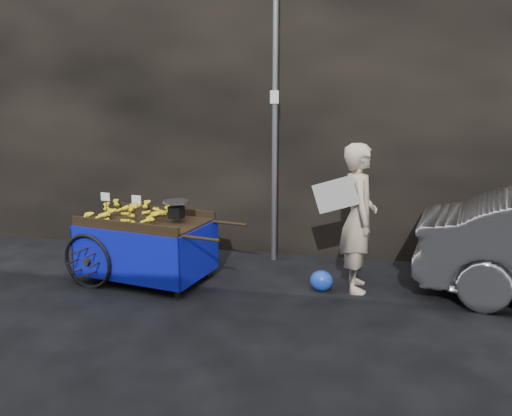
# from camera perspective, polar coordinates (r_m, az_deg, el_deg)

# --- Properties ---
(ground) EXTENTS (80.00, 80.00, 0.00)m
(ground) POSITION_cam_1_polar(r_m,az_deg,el_deg) (6.46, -2.65, -9.22)
(ground) COLOR black
(ground) RESTS_ON ground
(building_wall) EXTENTS (13.50, 2.00, 5.00)m
(building_wall) POSITION_cam_1_polar(r_m,az_deg,el_deg) (8.48, 4.38, 13.18)
(building_wall) COLOR black
(building_wall) RESTS_ON ground
(street_pole) EXTENTS (0.12, 0.10, 4.00)m
(street_pole) POSITION_cam_1_polar(r_m,az_deg,el_deg) (7.22, 2.16, 9.44)
(street_pole) COLOR slate
(street_pole) RESTS_ON ground
(banana_cart) EXTENTS (2.33, 1.36, 1.19)m
(banana_cart) POSITION_cam_1_polar(r_m,az_deg,el_deg) (6.75, -12.83, -2.02)
(banana_cart) COLOR black
(banana_cart) RESTS_ON ground
(vendor) EXTENTS (0.84, 0.73, 1.86)m
(vendor) POSITION_cam_1_polar(r_m,az_deg,el_deg) (6.32, 11.62, -1.11)
(vendor) COLOR #C3AD91
(vendor) RESTS_ON ground
(plastic_bag) EXTENTS (0.29, 0.23, 0.26)m
(plastic_bag) POSITION_cam_1_polar(r_m,az_deg,el_deg) (6.40, 7.49, -8.25)
(plastic_bag) COLOR #183AB5
(plastic_bag) RESTS_ON ground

